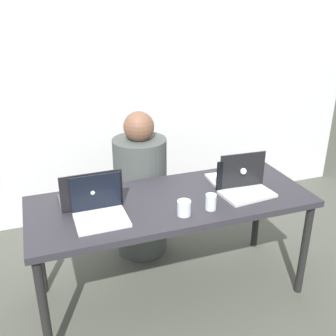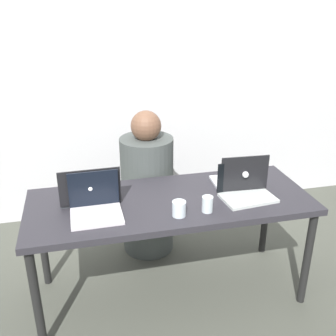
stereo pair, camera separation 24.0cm
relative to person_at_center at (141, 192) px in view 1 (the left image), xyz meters
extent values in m
plane|color=#494C42|center=(0.04, -0.56, -0.50)|extent=(12.00, 12.00, 0.00)
cube|color=silver|center=(0.04, 0.70, 0.69)|extent=(4.51, 0.10, 2.37)
cube|color=#2B292F|center=(0.04, -0.56, 0.19)|extent=(1.74, 0.68, 0.04)
cylinder|color=black|center=(-0.77, -0.85, -0.16)|extent=(0.05, 0.05, 0.67)
cylinder|color=black|center=(0.86, -0.85, -0.16)|extent=(0.05, 0.05, 0.67)
cylinder|color=black|center=(-0.77, -0.27, -0.16)|extent=(0.05, 0.05, 0.67)
cylinder|color=black|center=(0.86, -0.27, -0.16)|extent=(0.05, 0.05, 0.67)
cylinder|color=#444A48|center=(0.00, 0.00, -0.04)|extent=(0.43, 0.43, 0.92)
sphere|color=brown|center=(0.00, 0.00, 0.52)|extent=(0.22, 0.22, 0.22)
cube|color=silver|center=(-0.41, -0.68, 0.22)|extent=(0.29, 0.24, 0.02)
cube|color=black|center=(-0.41, -0.56, 0.34)|extent=(0.29, 0.01, 0.21)
sphere|color=white|center=(-0.41, -0.54, 0.34)|extent=(0.04, 0.04, 0.04)
cube|color=silver|center=(0.51, -0.67, 0.22)|extent=(0.34, 0.24, 0.02)
cube|color=black|center=(0.50, -0.56, 0.32)|extent=(0.32, 0.04, 0.19)
sphere|color=white|center=(0.50, -0.55, 0.32)|extent=(0.03, 0.03, 0.03)
cube|color=#373A3F|center=(-0.43, -0.41, 0.22)|extent=(0.36, 0.24, 0.02)
cube|color=black|center=(-0.43, -0.53, 0.34)|extent=(0.36, 0.02, 0.22)
sphere|color=white|center=(-0.43, -0.55, 0.34)|extent=(0.04, 0.04, 0.04)
cube|color=silver|center=(0.52, -0.45, 0.22)|extent=(0.32, 0.26, 0.02)
cube|color=black|center=(0.51, -0.58, 0.34)|extent=(0.31, 0.03, 0.23)
sphere|color=white|center=(0.51, -0.59, 0.34)|extent=(0.04, 0.04, 0.04)
cylinder|color=silver|center=(0.22, -0.75, 0.26)|extent=(0.06, 0.06, 0.09)
cylinder|color=silver|center=(0.22, -0.75, 0.24)|extent=(0.06, 0.06, 0.05)
cylinder|color=silver|center=(0.04, -0.76, 0.26)|extent=(0.08, 0.08, 0.09)
cylinder|color=silver|center=(0.04, -0.76, 0.24)|extent=(0.07, 0.07, 0.05)
camera|label=1|loc=(-0.69, -2.56, 1.34)|focal=42.00mm
camera|label=2|loc=(-0.46, -2.63, 1.34)|focal=42.00mm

